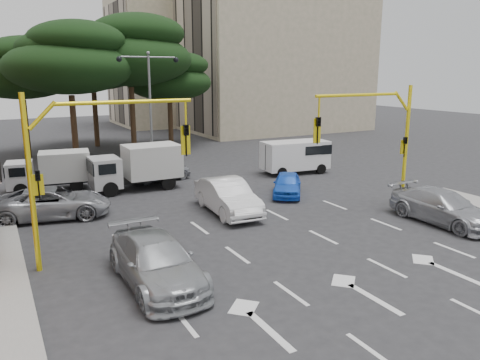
# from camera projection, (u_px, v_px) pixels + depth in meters

# --- Properties ---
(ground) EXTENTS (120.00, 120.00, 0.00)m
(ground) POSITION_uv_depth(u_px,v_px,m) (282.00, 246.00, 18.25)
(ground) COLOR #28282B
(ground) RESTS_ON ground
(median_strip) EXTENTS (1.40, 6.00, 0.15)m
(median_strip) POSITION_uv_depth(u_px,v_px,m) (153.00, 170.00, 31.95)
(median_strip) COLOR gray
(median_strip) RESTS_ON ground
(apartment_beige_near) EXTENTS (20.20, 12.15, 18.70)m
(apartment_beige_near) POSITION_uv_depth(u_px,v_px,m) (275.00, 47.00, 52.80)
(apartment_beige_near) COLOR tan
(apartment_beige_near) RESTS_ON ground
(apartment_beige_far) EXTENTS (16.20, 12.15, 16.70)m
(apartment_beige_far) POSITION_uv_depth(u_px,v_px,m) (179.00, 58.00, 60.07)
(apartment_beige_far) COLOR tan
(apartment_beige_far) RESTS_ON ground
(pine_left_near) EXTENTS (9.15, 9.15, 10.23)m
(pine_left_near) POSITION_uv_depth(u_px,v_px,m) (69.00, 58.00, 33.53)
(pine_left_near) COLOR #382616
(pine_left_near) RESTS_ON ground
(pine_center) EXTENTS (9.98, 9.98, 11.16)m
(pine_center) POSITION_uv_depth(u_px,v_px,m) (130.00, 50.00, 37.40)
(pine_center) COLOR #382616
(pine_center) RESTS_ON ground
(pine_left_far) EXTENTS (8.32, 8.32, 9.30)m
(pine_left_far) POSITION_uv_depth(u_px,v_px,m) (21.00, 68.00, 35.72)
(pine_left_far) COLOR #382616
(pine_left_far) RESTS_ON ground
(pine_right) EXTENTS (7.49, 7.49, 8.37)m
(pine_right) POSITION_uv_depth(u_px,v_px,m) (170.00, 76.00, 41.43)
(pine_right) COLOR #382616
(pine_right) RESTS_ON ground
(pine_back) EXTENTS (9.15, 9.15, 10.23)m
(pine_back) POSITION_uv_depth(u_px,v_px,m) (92.00, 60.00, 40.91)
(pine_back) COLOR #382616
(pine_back) RESTS_ON ground
(signal_mast_right) EXTENTS (5.79, 0.37, 6.00)m
(signal_mast_right) POSITION_uv_depth(u_px,v_px,m) (381.00, 131.00, 22.23)
(signal_mast_right) COLOR yellow
(signal_mast_right) RESTS_ON ground
(signal_mast_left) EXTENTS (5.79, 0.37, 6.00)m
(signal_mast_left) POSITION_uv_depth(u_px,v_px,m) (85.00, 154.00, 15.93)
(signal_mast_left) COLOR yellow
(signal_mast_left) RESTS_ON ground
(street_lamp_center) EXTENTS (4.16, 0.36, 7.77)m
(street_lamp_center) POSITION_uv_depth(u_px,v_px,m) (150.00, 90.00, 30.74)
(street_lamp_center) COLOR slate
(street_lamp_center) RESTS_ON median_strip
(car_white_hatch) EXTENTS (2.06, 5.02, 1.62)m
(car_white_hatch) POSITION_uv_depth(u_px,v_px,m) (227.00, 196.00, 22.35)
(car_white_hatch) COLOR white
(car_white_hatch) RESTS_ON ground
(car_blue_compact) EXTENTS (3.32, 3.80, 1.24)m
(car_blue_compact) POSITION_uv_depth(u_px,v_px,m) (287.00, 184.00, 25.61)
(car_blue_compact) COLOR blue
(car_blue_compact) RESTS_ON ground
(car_silver_wagon) EXTENTS (2.14, 5.24, 1.52)m
(car_silver_wagon) POSITION_uv_depth(u_px,v_px,m) (156.00, 261.00, 14.84)
(car_silver_wagon) COLOR #9EA1A5
(car_silver_wagon) RESTS_ON ground
(car_silver_cross_a) EXTENTS (5.55, 3.38, 1.44)m
(car_silver_cross_a) POSITION_uv_depth(u_px,v_px,m) (53.00, 203.00, 21.60)
(car_silver_cross_a) COLOR #A3A5AB
(car_silver_cross_a) RESTS_ON ground
(car_silver_cross_b) EXTENTS (4.45, 2.40, 1.44)m
(car_silver_cross_b) POSITION_uv_depth(u_px,v_px,m) (157.00, 170.00, 28.92)
(car_silver_cross_b) COLOR #999BA1
(car_silver_cross_b) RESTS_ON ground
(car_silver_parked) EXTENTS (2.11, 5.08, 1.47)m
(car_silver_parked) POSITION_uv_depth(u_px,v_px,m) (443.00, 207.00, 20.87)
(car_silver_parked) COLOR #A4A5AC
(car_silver_parked) RESTS_ON ground
(van_white) EXTENTS (4.55, 2.42, 2.19)m
(van_white) POSITION_uv_depth(u_px,v_px,m) (295.00, 157.00, 31.12)
(van_white) COLOR white
(van_white) RESTS_ON ground
(box_truck_a) EXTENTS (4.71, 2.49, 2.21)m
(box_truck_a) POSITION_uv_depth(u_px,v_px,m) (50.00, 172.00, 26.49)
(box_truck_a) COLOR silver
(box_truck_a) RESTS_ON ground
(box_truck_b) EXTENTS (5.16, 2.18, 2.53)m
(box_truck_b) POSITION_uv_depth(u_px,v_px,m) (137.00, 168.00, 26.71)
(box_truck_b) COLOR silver
(box_truck_b) RESTS_ON ground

